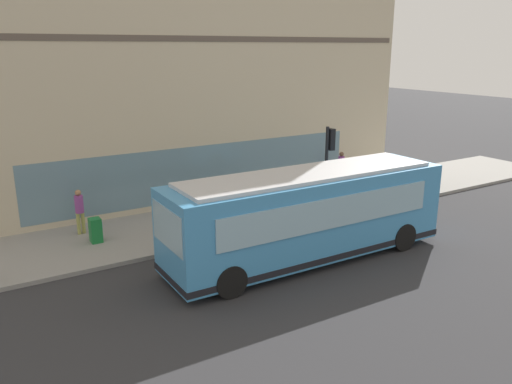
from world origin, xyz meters
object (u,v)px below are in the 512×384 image
at_px(traffic_light_near_corner, 329,153).
at_px(pedestrian_near_hydrant, 341,166).
at_px(city_bus_nearside, 307,216).
at_px(newspaper_vending_box, 96,230).
at_px(fire_hydrant, 349,185).
at_px(pedestrian_by_light_pole, 79,209).

xyz_separation_m(traffic_light_near_corner, pedestrian_near_hydrant, (3.10, -3.42, -1.58)).
xyz_separation_m(city_bus_nearside, newspaper_vending_box, (4.97, 5.84, -0.95)).
height_order(city_bus_nearside, fire_hydrant, city_bus_nearside).
distance_m(traffic_light_near_corner, fire_hydrant, 4.15).
bearing_deg(city_bus_nearside, traffic_light_near_corner, -47.30).
bearing_deg(fire_hydrant, city_bus_nearside, 128.62).
distance_m(fire_hydrant, pedestrian_by_light_pole, 12.69).
relative_size(city_bus_nearside, newspaper_vending_box, 11.18).
bearing_deg(pedestrian_near_hydrant, traffic_light_near_corner, 132.21).
bearing_deg(newspaper_vending_box, traffic_light_near_corner, -99.81).
relative_size(pedestrian_by_light_pole, pedestrian_near_hydrant, 0.99).
xyz_separation_m(pedestrian_by_light_pole, newspaper_vending_box, (-1.18, -0.25, -0.55)).
bearing_deg(fire_hydrant, pedestrian_by_light_pole, 85.87).
distance_m(city_bus_nearside, traffic_light_near_corner, 5.06).
distance_m(pedestrian_by_light_pole, newspaper_vending_box, 1.32).
height_order(traffic_light_near_corner, pedestrian_by_light_pole, traffic_light_near_corner).
distance_m(city_bus_nearside, pedestrian_by_light_pole, 8.66).
xyz_separation_m(city_bus_nearside, fire_hydrant, (5.24, -6.56, -1.04)).
xyz_separation_m(city_bus_nearside, pedestrian_near_hydrant, (6.43, -7.03, -0.39)).
xyz_separation_m(traffic_light_near_corner, pedestrian_by_light_pole, (2.81, 9.70, -1.59)).
xyz_separation_m(pedestrian_near_hydrant, newspaper_vending_box, (-1.46, 12.87, -0.56)).
relative_size(traffic_light_near_corner, fire_hydrant, 5.01).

